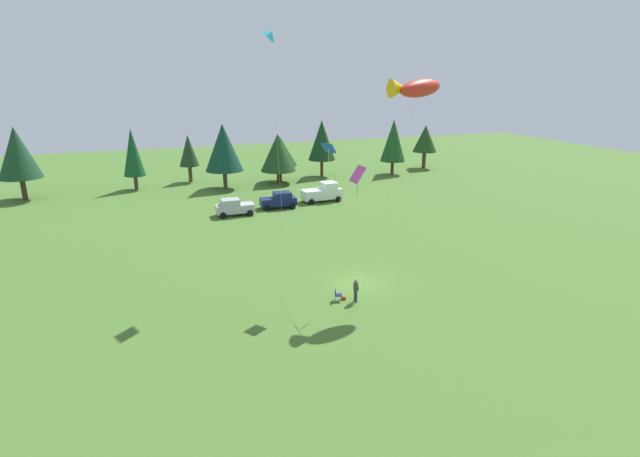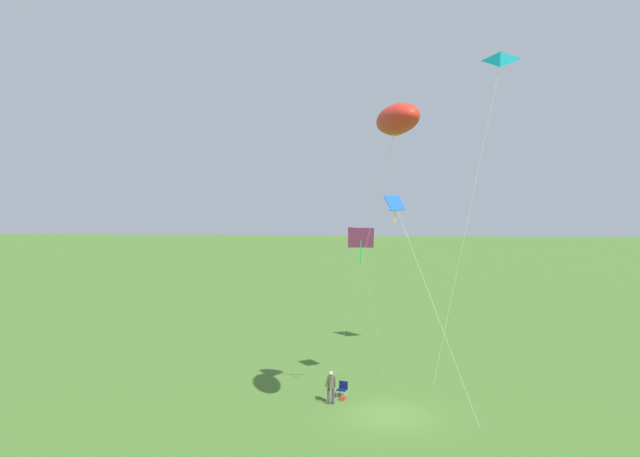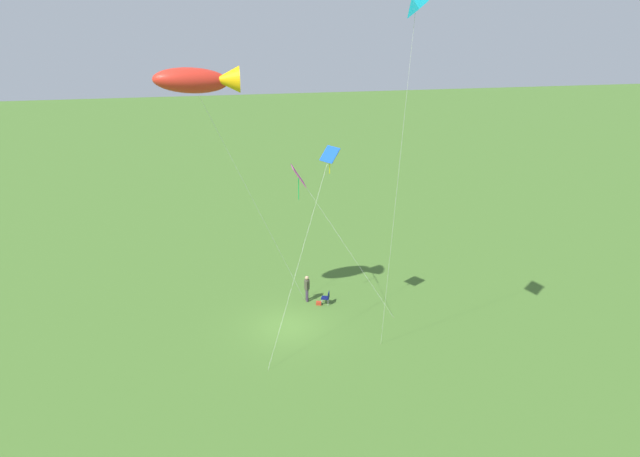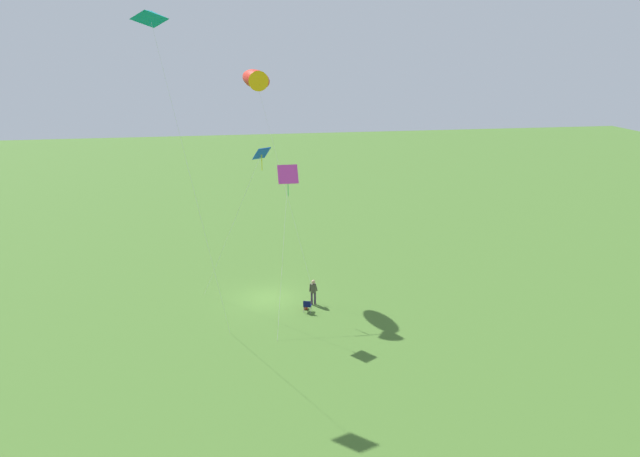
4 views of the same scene
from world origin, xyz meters
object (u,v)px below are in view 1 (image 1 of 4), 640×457
(folding_chair, at_px, (337,294))
(kite_delta_teal, at_px, (272,36))
(person_kite_flyer, at_px, (356,288))
(car_silver_compact, at_px, (234,207))
(kite_large_fish, at_px, (415,88))
(backpack_on_grass, at_px, (344,298))
(kite_diamond_rainbow, at_px, (356,177))
(car_navy_hatch, at_px, (279,200))
(truck_white_pickup, at_px, (323,192))
(kite_diamond_blue, at_px, (329,152))

(folding_chair, xyz_separation_m, kite_delta_teal, (-1.97, 8.23, 17.43))
(person_kite_flyer, distance_m, car_silver_compact, 25.43)
(car_silver_compact, xyz_separation_m, kite_large_fish, (9.26, -22.21, 13.33))
(kite_large_fish, bearing_deg, backpack_on_grass, -159.51)
(person_kite_flyer, bearing_deg, kite_delta_teal, 105.27)
(kite_large_fish, height_order, kite_delta_teal, kite_delta_teal)
(kite_diamond_rainbow, bearing_deg, person_kite_flyer, -109.87)
(car_navy_hatch, xyz_separation_m, truck_white_pickup, (6.06, 1.30, 0.15))
(person_kite_flyer, xyz_separation_m, kite_diamond_rainbow, (0.55, 1.52, 7.55))
(kite_delta_teal, bearing_deg, car_silver_compact, 91.84)
(person_kite_flyer, distance_m, truck_white_pickup, 28.95)
(car_silver_compact, xyz_separation_m, truck_white_pickup, (11.71, 2.64, 0.15))
(backpack_on_grass, distance_m, car_navy_hatch, 26.05)
(kite_large_fish, distance_m, kite_delta_teal, 11.13)
(car_silver_compact, height_order, kite_diamond_rainbow, kite_diamond_rainbow)
(kite_delta_teal, bearing_deg, kite_diamond_blue, -66.30)
(folding_chair, height_order, kite_diamond_blue, kite_diamond_blue)
(kite_diamond_rainbow, bearing_deg, folding_chair, -151.34)
(folding_chair, xyz_separation_m, truck_white_pickup, (9.22, 27.22, 0.61))
(kite_diamond_blue, bearing_deg, car_silver_compact, 97.65)
(backpack_on_grass, distance_m, truck_white_pickup, 28.58)
(kite_diamond_blue, bearing_deg, kite_delta_teal, 113.70)
(person_kite_flyer, height_order, car_navy_hatch, car_navy_hatch)
(car_navy_hatch, relative_size, kite_diamond_blue, 0.40)
(car_navy_hatch, bearing_deg, car_silver_compact, -163.12)
(car_navy_hatch, bearing_deg, truck_white_pickup, 15.57)
(car_navy_hatch, bearing_deg, person_kite_flyer, -90.82)
(kite_delta_teal, bearing_deg, person_kite_flyer, -70.51)
(person_kite_flyer, bearing_deg, car_silver_compact, 94.02)
(car_navy_hatch, xyz_separation_m, kite_diamond_blue, (-2.72, -23.17, 9.07))
(person_kite_flyer, relative_size, car_navy_hatch, 0.40)
(truck_white_pickup, bearing_deg, kite_large_fish, -98.18)
(folding_chair, bearing_deg, kite_diamond_rainbow, 46.95)
(person_kite_flyer, distance_m, kite_diamond_rainbow, 7.72)
(folding_chair, height_order, kite_delta_teal, kite_delta_teal)
(folding_chair, relative_size, kite_large_fish, 0.05)
(backpack_on_grass, relative_size, kite_diamond_blue, 0.03)
(car_navy_hatch, distance_m, kite_delta_teal, 25.04)
(folding_chair, bearing_deg, car_silver_compact, 114.07)
(truck_white_pickup, height_order, kite_large_fish, kite_large_fish)
(car_navy_hatch, xyz_separation_m, kite_delta_teal, (-5.13, -17.69, 16.96))
(kite_diamond_blue, bearing_deg, truck_white_pickup, 70.25)
(person_kite_flyer, distance_m, kite_delta_teal, 19.31)
(kite_delta_teal, xyz_separation_m, kite_diamond_blue, (2.41, -5.48, -7.90))
(kite_diamond_rainbow, bearing_deg, kite_large_fish, 15.81)
(truck_white_pickup, xyz_separation_m, kite_diamond_rainbow, (-7.52, -26.29, 7.47))
(person_kite_flyer, relative_size, truck_white_pickup, 0.34)
(car_silver_compact, distance_m, car_navy_hatch, 5.81)
(person_kite_flyer, bearing_deg, kite_diamond_rainbow, 65.91)
(person_kite_flyer, height_order, truck_white_pickup, truck_white_pickup)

